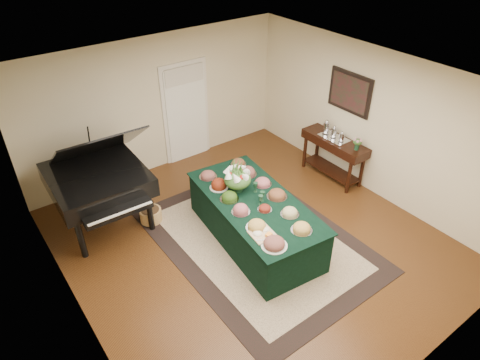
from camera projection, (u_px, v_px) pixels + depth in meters
ground at (251, 240)px, 7.10m from camera, size 6.00×6.00×0.00m
area_rug at (256, 240)px, 7.10m from camera, size 2.74×3.83×0.01m
kitchen_doorway at (186, 113)px, 8.80m from camera, size 1.05×0.07×2.10m
buffet_table at (254, 220)px, 6.93m from camera, size 1.47×2.66×0.78m
food_platters at (253, 199)px, 6.67m from camera, size 1.18×2.31×0.13m
cutting_board at (262, 232)px, 6.03m from camera, size 0.36×0.36×0.10m
green_goblets at (259, 194)px, 6.70m from camera, size 0.22×0.39×0.18m
floral_centerpiece at (238, 176)px, 6.80m from camera, size 0.45×0.45×0.45m
grand_piano at (98, 179)px, 6.98m from camera, size 1.64×1.84×1.81m
wicker_basket at (151, 215)px, 7.46m from camera, size 0.38×0.38×0.24m
mahogany_sideboard at (334, 147)px, 8.34m from camera, size 0.45×1.40×0.86m
tea_service at (333, 132)px, 8.22m from camera, size 0.34×0.58×0.30m
pink_bouquet at (358, 142)px, 7.80m from camera, size 0.19×0.19×0.24m
wall_painting at (350, 92)px, 7.84m from camera, size 0.05×0.95×0.75m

